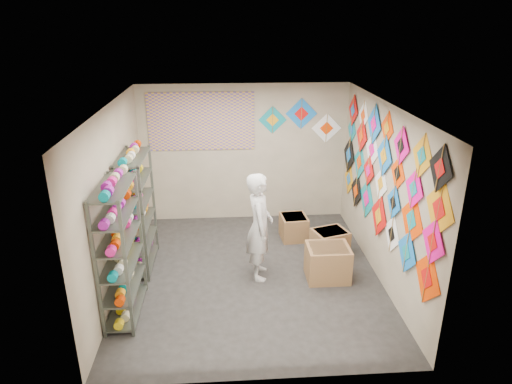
{
  "coord_description": "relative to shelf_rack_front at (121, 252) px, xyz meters",
  "views": [
    {
      "loc": [
        -0.36,
        -6.3,
        3.87
      ],
      "look_at": [
        0.1,
        0.3,
        1.3
      ],
      "focal_mm": 32.0,
      "sensor_mm": 36.0,
      "label": 1
    }
  ],
  "objects": [
    {
      "name": "carton_a",
      "position": [
        2.97,
        0.68,
        -0.68
      ],
      "size": [
        0.65,
        0.55,
        0.54
      ],
      "primitive_type": "cube",
      "rotation": [
        0.0,
        0.0,
        -0.0
      ],
      "color": "#997043",
      "rests_on": "ground"
    },
    {
      "name": "ground",
      "position": [
        1.78,
        0.85,
        -0.95
      ],
      "size": [
        4.5,
        4.5,
        0.0
      ],
      "primitive_type": "plane",
      "color": "#262421"
    },
    {
      "name": "carton_b",
      "position": [
        3.17,
        1.41,
        -0.72
      ],
      "size": [
        0.67,
        0.6,
        0.46
      ],
      "primitive_type": "cube",
      "rotation": [
        0.0,
        0.0,
        0.3
      ],
      "color": "#997043",
      "rests_on": "ground"
    },
    {
      "name": "poster",
      "position": [
        0.98,
        3.08,
        1.05
      ],
      "size": [
        2.0,
        0.01,
        1.1
      ],
      "primitive_type": "cube",
      "color": "#5C4493",
      "rests_on": "room_walls"
    },
    {
      "name": "shelf_rack_back",
      "position": [
        0.0,
        1.3,
        0.0
      ],
      "size": [
        0.4,
        1.1,
        1.9
      ],
      "primitive_type": "cube",
      "color": "#4C5147",
      "rests_on": "ground"
    },
    {
      "name": "carton_c",
      "position": [
        2.64,
        2.08,
        -0.73
      ],
      "size": [
        0.5,
        0.54,
        0.44
      ],
      "primitive_type": "cube",
      "rotation": [
        0.0,
        0.0,
        0.08
      ],
      "color": "#997043",
      "rests_on": "ground"
    },
    {
      "name": "back_wall_kites",
      "position": [
        2.89,
        3.09,
        1.04
      ],
      "size": [
        1.61,
        0.02,
        0.88
      ],
      "color": "#0E858F",
      "rests_on": "room_walls"
    },
    {
      "name": "shopkeeper",
      "position": [
        1.91,
        0.83,
        -0.09
      ],
      "size": [
        0.66,
        0.46,
        1.71
      ],
      "primitive_type": "imported",
      "rotation": [
        0.0,
        0.0,
        1.53
      ],
      "color": "silver",
      "rests_on": "ground"
    },
    {
      "name": "kite_wall_display",
      "position": [
        3.76,
        0.86,
        0.65
      ],
      "size": [
        0.05,
        4.37,
        2.0
      ],
      "color": "#FC3C00",
      "rests_on": "room_walls"
    },
    {
      "name": "room_walls",
      "position": [
        1.78,
        0.85,
        0.69
      ],
      "size": [
        4.5,
        4.5,
        4.5
      ],
      "color": "tan",
      "rests_on": "ground"
    },
    {
      "name": "shelf_rack_front",
      "position": [
        0.0,
        0.0,
        0.0
      ],
      "size": [
        0.4,
        1.1,
        1.9
      ],
      "primitive_type": "cube",
      "color": "#4C5147",
      "rests_on": "ground"
    },
    {
      "name": "string_spools",
      "position": [
        -0.0,
        0.65,
        0.1
      ],
      "size": [
        0.12,
        2.36,
        0.12
      ],
      "color": "#EC198B",
      "rests_on": "ground"
    }
  ]
}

